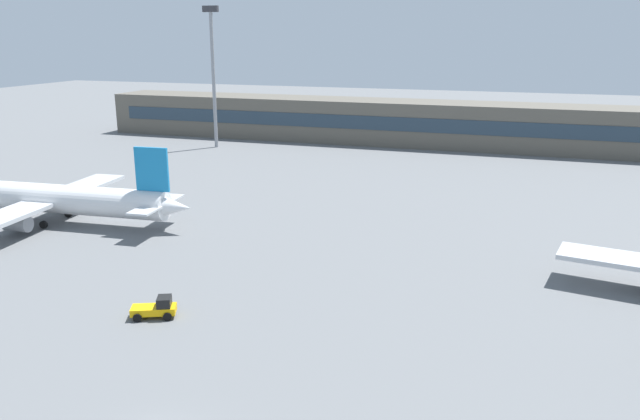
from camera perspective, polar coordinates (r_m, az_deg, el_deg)
ground_plane at (r=72.04m, az=2.53°, el=-2.53°), size 400.00×400.00×0.00m
terminal_building at (r=133.57m, az=10.40°, el=7.70°), size 147.52×12.13×9.00m
airplane_near at (r=84.71m, az=-24.17°, el=1.02°), size 40.51×28.31×10.00m
baggage_tug_yellow at (r=53.89m, az=-14.63°, el=-8.61°), size 3.90×2.91×1.75m
floodlight_tower_west at (r=130.12m, az=-9.69°, el=12.60°), size 3.20×0.80×27.83m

